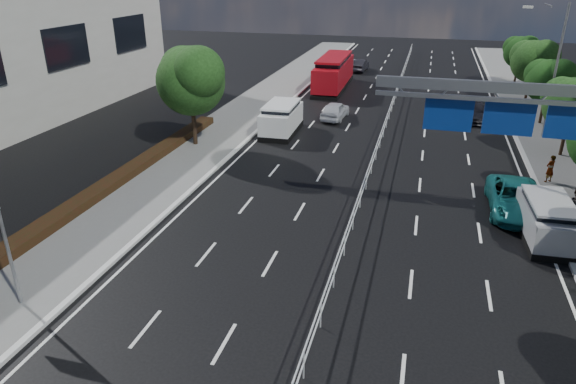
% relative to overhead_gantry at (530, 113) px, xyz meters
% --- Properties ---
extents(ground, '(160.00, 160.00, 0.00)m').
position_rel_overhead_gantry_xyz_m(ground, '(-6.74, -10.05, -5.61)').
color(ground, black).
rests_on(ground, ground).
extents(kerb_near, '(0.25, 140.00, 0.15)m').
position_rel_overhead_gantry_xyz_m(kerb_near, '(-15.74, -10.05, -5.54)').
color(kerb_near, silver).
rests_on(kerb_near, ground).
extents(median_fence, '(0.05, 85.00, 1.02)m').
position_rel_overhead_gantry_xyz_m(median_fence, '(-6.74, 12.45, -5.08)').
color(median_fence, silver).
rests_on(median_fence, ground).
extents(hedge_near, '(1.00, 36.00, 0.44)m').
position_rel_overhead_gantry_xyz_m(hedge_near, '(-20.04, -5.05, -5.25)').
color(hedge_near, black).
rests_on(hedge_near, sidewalk_near).
extents(overhead_gantry, '(10.24, 0.38, 7.45)m').
position_rel_overhead_gantry_xyz_m(overhead_gantry, '(0.00, 0.00, 0.00)').
color(overhead_gantry, gray).
rests_on(overhead_gantry, ground).
extents(streetlight_far, '(2.78, 2.40, 9.00)m').
position_rel_overhead_gantry_xyz_m(streetlight_far, '(3.76, 15.95, -0.40)').
color(streetlight_far, gray).
rests_on(streetlight_far, ground).
extents(near_tree_back, '(4.84, 4.51, 6.69)m').
position_rel_overhead_gantry_xyz_m(near_tree_back, '(-18.68, 7.92, -1.00)').
color(near_tree_back, black).
rests_on(near_tree_back, ground).
extents(far_tree_e, '(3.63, 3.38, 5.13)m').
position_rel_overhead_gantry_xyz_m(far_tree_e, '(4.51, 11.93, -2.05)').
color(far_tree_e, black).
rests_on(far_tree_e, ground).
extents(far_tree_f, '(3.52, 3.28, 5.02)m').
position_rel_overhead_gantry_xyz_m(far_tree_f, '(4.50, 19.43, -2.12)').
color(far_tree_f, black).
rests_on(far_tree_f, ground).
extents(far_tree_g, '(3.96, 3.69, 5.45)m').
position_rel_overhead_gantry_xyz_m(far_tree_g, '(4.51, 26.92, -1.85)').
color(far_tree_g, black).
rests_on(far_tree_g, ground).
extents(far_tree_h, '(3.41, 3.18, 4.91)m').
position_rel_overhead_gantry_xyz_m(far_tree_h, '(4.50, 34.43, -2.18)').
color(far_tree_h, black).
rests_on(far_tree_h, ground).
extents(white_minivan, '(2.31, 5.08, 2.18)m').
position_rel_overhead_gantry_xyz_m(white_minivan, '(-13.97, 12.28, -4.54)').
color(white_minivan, black).
rests_on(white_minivan, ground).
extents(red_bus, '(2.66, 10.55, 3.14)m').
position_rel_overhead_gantry_xyz_m(red_bus, '(-13.07, 27.93, -3.97)').
color(red_bus, black).
rests_on(red_bus, ground).
extents(near_car_silver, '(1.92, 4.12, 1.37)m').
position_rel_overhead_gantry_xyz_m(near_car_silver, '(-10.91, 16.99, -4.92)').
color(near_car_silver, silver).
rests_on(near_car_silver, ground).
extents(near_car_dark, '(1.75, 4.21, 1.35)m').
position_rel_overhead_gantry_xyz_m(near_car_dark, '(-11.83, 37.80, -4.93)').
color(near_car_dark, black).
rests_on(near_car_dark, ground).
extents(silver_minivan, '(2.09, 4.51, 1.84)m').
position_rel_overhead_gantry_xyz_m(silver_minivan, '(1.53, 0.16, -4.70)').
color(silver_minivan, black).
rests_on(silver_minivan, ground).
extents(parked_car_teal, '(2.41, 5.23, 1.45)m').
position_rel_overhead_gantry_xyz_m(parked_car_teal, '(0.59, 2.61, -4.88)').
color(parked_car_teal, '#166163').
rests_on(parked_car_teal, ground).
extents(parked_car_dark, '(2.46, 4.79, 1.33)m').
position_rel_overhead_gantry_xyz_m(parked_car_dark, '(-0.24, 19.57, -4.94)').
color(parked_car_dark, black).
rests_on(parked_car_dark, ground).
extents(pedestrian_a, '(0.67, 0.63, 1.54)m').
position_rel_overhead_gantry_xyz_m(pedestrian_a, '(2.86, 6.92, -4.69)').
color(pedestrian_a, gray).
rests_on(pedestrian_a, sidewalk_far).
extents(pedestrian_b, '(1.17, 1.09, 1.94)m').
position_rel_overhead_gantry_xyz_m(pedestrian_b, '(2.86, 1.39, -4.50)').
color(pedestrian_b, gray).
rests_on(pedestrian_b, sidewalk_far).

